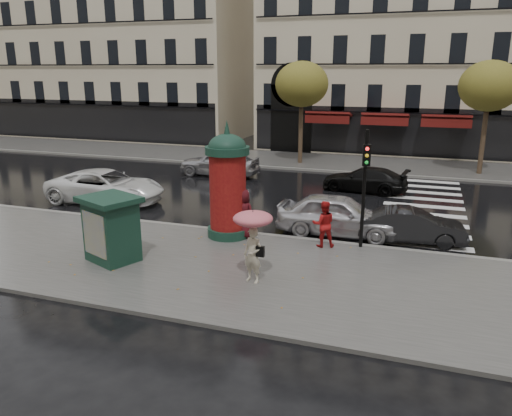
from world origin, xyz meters
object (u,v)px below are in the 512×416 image
at_px(newsstand, 111,228).
at_px(man_burgundy, 243,214).
at_px(car_darkgrey, 412,226).
at_px(car_black, 365,179).
at_px(car_far_silver, 219,162).
at_px(woman_red, 324,224).
at_px(car_silver, 338,215).
at_px(car_white, 106,186).
at_px(traffic_light, 365,178).
at_px(woman_umbrella, 253,235).
at_px(morris_column, 228,182).

bearing_deg(newsstand, man_burgundy, 47.48).
height_order(car_darkgrey, car_black, car_black).
bearing_deg(car_far_silver, car_darkgrey, 52.75).
distance_m(newsstand, car_black, 14.32).
bearing_deg(woman_red, car_darkgrey, -167.39).
bearing_deg(car_silver, car_far_silver, 43.56).
bearing_deg(car_white, traffic_light, -105.71).
distance_m(woman_umbrella, traffic_light, 4.86).
bearing_deg(morris_column, traffic_light, 3.80).
distance_m(newsstand, car_far_silver, 14.15).
bearing_deg(car_silver, traffic_light, -145.02).
bearing_deg(woman_umbrella, car_silver, 74.33).
bearing_deg(traffic_light, man_burgundy, -175.67).
distance_m(morris_column, car_silver, 4.40).
bearing_deg(car_far_silver, traffic_light, 43.86).
bearing_deg(car_darkgrey, traffic_light, 125.74).
relative_size(woman_red, man_burgundy, 0.90).
bearing_deg(morris_column, woman_red, 0.00).
relative_size(traffic_light, car_darkgrey, 1.08).
relative_size(morris_column, car_darkgrey, 1.13).
xyz_separation_m(morris_column, car_black, (3.86, 9.26, -1.54)).
xyz_separation_m(car_silver, car_far_silver, (-8.57, 8.68, 0.01)).
relative_size(man_burgundy, traffic_light, 0.45).
bearing_deg(car_far_silver, car_silver, 44.98).
bearing_deg(car_darkgrey, car_silver, 83.53).
distance_m(woman_umbrella, woman_red, 3.93).
xyz_separation_m(car_silver, car_white, (-11.26, 1.25, -0.02)).
bearing_deg(traffic_light, car_black, 96.36).
height_order(woman_red, newsstand, newsstand).
distance_m(woman_umbrella, car_white, 11.84).
bearing_deg(man_burgundy, traffic_light, -165.78).
bearing_deg(morris_column, car_darkgrey, 15.52).
relative_size(woman_umbrella, car_silver, 0.47).
relative_size(newsstand, car_silver, 0.47).
bearing_deg(car_black, car_far_silver, -91.12).
relative_size(man_burgundy, car_darkgrey, 0.48).
distance_m(man_burgundy, car_darkgrey, 6.17).
bearing_deg(woman_umbrella, morris_column, 121.65).
distance_m(car_darkgrey, car_black, 7.90).
distance_m(traffic_light, car_far_silver, 14.12).
distance_m(man_burgundy, car_far_silver, 11.78).
distance_m(woman_umbrella, man_burgundy, 4.04).
relative_size(woman_red, car_black, 0.38).
bearing_deg(man_burgundy, newsstand, 57.38).
bearing_deg(traffic_light, car_darkgrey, 42.21).
relative_size(car_silver, car_white, 0.84).
height_order(man_burgundy, car_silver, man_burgundy).
bearing_deg(car_far_silver, newsstand, 9.18).
xyz_separation_m(woman_umbrella, car_silver, (1.53, 5.45, -0.78)).
xyz_separation_m(woman_umbrella, car_far_silver, (-7.05, 14.12, -0.76)).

